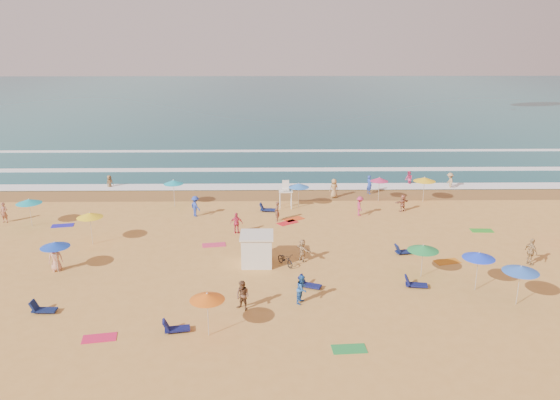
{
  "coord_description": "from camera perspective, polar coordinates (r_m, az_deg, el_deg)",
  "views": [
    {
      "loc": [
        -3.22,
        -37.45,
        15.03
      ],
      "look_at": [
        -2.62,
        6.0,
        1.5
      ],
      "focal_mm": 35.0,
      "sensor_mm": 36.0,
      "label": 1
    }
  ],
  "objects": [
    {
      "name": "lifeguard_stand",
      "position": [
        48.17,
        0.59,
        0.42
      ],
      "size": [
        1.2,
        1.2,
        2.1
      ],
      "primitive_type": null,
      "color": "white",
      "rests_on": "ground"
    },
    {
      "name": "beach_umbrellas",
      "position": [
        38.49,
        4.49,
        -2.32
      ],
      "size": [
        55.26,
        28.91,
        0.69
      ],
      "color": "#FD389C",
      "rests_on": "ground"
    },
    {
      "name": "bicycle",
      "position": [
        36.58,
        0.56,
        -6.22
      ],
      "size": [
        1.4,
        1.69,
        0.87
      ],
      "primitive_type": "imported",
      "rotation": [
        0.0,
        0.0,
        0.59
      ],
      "color": "black",
      "rests_on": "ground"
    },
    {
      "name": "surf_foam",
      "position": [
        60.72,
        2.28,
        3.05
      ],
      "size": [
        200.0,
        18.7,
        0.05
      ],
      "color": "white",
      "rests_on": "ground"
    },
    {
      "name": "cabana_roof",
      "position": [
        36.25,
        -2.45,
        -3.69
      ],
      "size": [
        2.2,
        2.2,
        0.12
      ],
      "primitive_type": "cube",
      "color": "silver",
      "rests_on": "cabana"
    },
    {
      "name": "towels",
      "position": [
        39.13,
        6.68,
        -5.39
      ],
      "size": [
        44.67,
        20.89,
        0.03
      ],
      "color": "#DB1B4C",
      "rests_on": "ground"
    },
    {
      "name": "wet_sand",
      "position": [
        52.26,
        2.77,
        0.57
      ],
      "size": [
        220.0,
        220.0,
        0.0
      ],
      "primitive_type": "plane",
      "color": "olive",
      "rests_on": "ground"
    },
    {
      "name": "ground",
      "position": [
        40.48,
        3.84,
        -4.54
      ],
      "size": [
        220.0,
        220.0,
        0.0
      ],
      "primitive_type": "plane",
      "color": "gold",
      "rests_on": "ground"
    },
    {
      "name": "cabana",
      "position": [
        36.64,
        -2.43,
        -5.23
      ],
      "size": [
        2.0,
        2.0,
        2.0
      ],
      "primitive_type": "cube",
      "color": "silver",
      "rests_on": "ground"
    },
    {
      "name": "beachgoers",
      "position": [
        44.27,
        3.38,
        -1.48
      ],
      "size": [
        40.19,
        26.79,
        2.1
      ],
      "color": "tan",
      "rests_on": "ground"
    },
    {
      "name": "ocean",
      "position": [
        122.42,
        0.73,
        10.24
      ],
      "size": [
        220.0,
        140.0,
        0.18
      ],
      "primitive_type": "cube",
      "color": "#0C4756",
      "rests_on": "ground"
    },
    {
      "name": "loungers",
      "position": [
        36.96,
        11.94,
        -6.81
      ],
      "size": [
        53.0,
        20.47,
        0.34
      ],
      "color": "#0D1845",
      "rests_on": "ground"
    }
  ]
}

